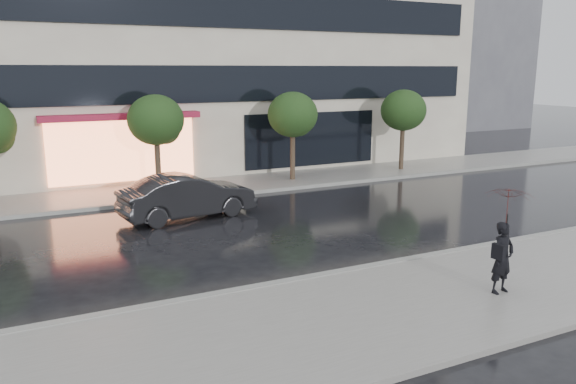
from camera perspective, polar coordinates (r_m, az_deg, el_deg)
ground at (r=15.32m, az=7.28°, el=-6.53°), size 120.00×120.00×0.00m
sidewalk_near at (r=12.90m, az=15.36°, el=-10.31°), size 60.00×4.50×0.12m
sidewalk_far at (r=24.21m, az=-6.16°, el=0.68°), size 60.00×3.50×0.12m
curb_near at (r=14.53m, az=9.47°, el=-7.38°), size 60.00×0.25×0.14m
curb_far at (r=22.61m, az=-4.63°, el=-0.10°), size 60.00×0.25×0.14m
bg_building_right at (r=52.67m, az=14.70°, el=15.31°), size 12.00×12.00×16.00m
tree_mid_west at (r=22.76m, az=-13.15°, el=6.97°), size 2.20×2.20×3.99m
tree_mid_east at (r=24.81m, az=0.57°, el=7.71°), size 2.20×2.20×3.99m
tree_far_east at (r=28.02m, az=11.70°, el=7.99°), size 2.20×2.20×3.99m
parked_car at (r=19.22m, az=-10.15°, el=-0.42°), size 4.72×2.18×1.50m
pedestrian_with_umbrella at (r=12.98m, az=21.33°, el=-2.90°), size 1.11×1.13×2.35m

